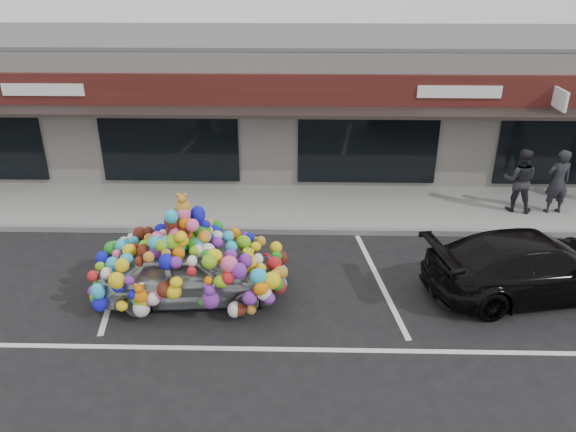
{
  "coord_description": "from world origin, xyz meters",
  "views": [
    {
      "loc": [
        0.97,
        -10.76,
        6.8
      ],
      "look_at": [
        0.69,
        1.4,
        1.03
      ],
      "focal_mm": 35.0,
      "sensor_mm": 36.0,
      "label": 1
    }
  ],
  "objects_px": {
    "toy_car": "(189,266)",
    "pedestrian_a": "(558,182)",
    "black_sedan": "(533,265)",
    "pedestrian_b": "(520,180)"
  },
  "relations": [
    {
      "from": "toy_car",
      "to": "black_sedan",
      "type": "relative_size",
      "value": 0.87
    },
    {
      "from": "black_sedan",
      "to": "pedestrian_a",
      "type": "height_order",
      "value": "pedestrian_a"
    },
    {
      "from": "toy_car",
      "to": "black_sedan",
      "type": "height_order",
      "value": "toy_car"
    },
    {
      "from": "black_sedan",
      "to": "pedestrian_b",
      "type": "xyz_separation_m",
      "value": [
        1.03,
        4.02,
        0.37
      ]
    },
    {
      "from": "black_sedan",
      "to": "pedestrian_a",
      "type": "relative_size",
      "value": 2.58
    },
    {
      "from": "black_sedan",
      "to": "toy_car",
      "type": "bearing_deg",
      "value": 81.29
    },
    {
      "from": "toy_car",
      "to": "pedestrian_a",
      "type": "xyz_separation_m",
      "value": [
        9.41,
        4.29,
        0.28
      ]
    },
    {
      "from": "pedestrian_a",
      "to": "pedestrian_b",
      "type": "bearing_deg",
      "value": -12.46
    },
    {
      "from": "black_sedan",
      "to": "pedestrian_a",
      "type": "bearing_deg",
      "value": -39.18
    },
    {
      "from": "pedestrian_a",
      "to": "pedestrian_b",
      "type": "relative_size",
      "value": 1.01
    }
  ]
}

